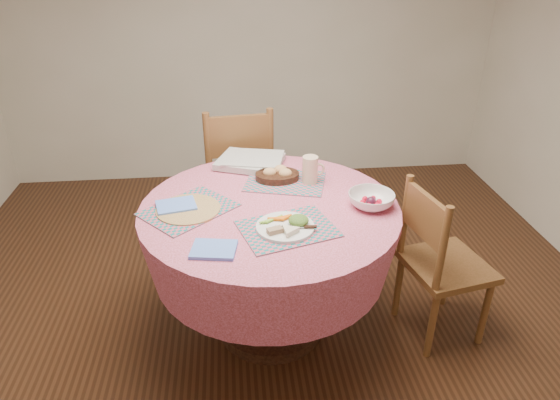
% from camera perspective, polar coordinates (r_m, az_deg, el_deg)
% --- Properties ---
extents(ground, '(4.00, 4.00, 0.00)m').
position_cam_1_polar(ground, '(2.81, -1.05, -14.25)').
color(ground, '#331C0F').
rests_on(ground, ground).
extents(dining_table, '(1.24, 1.24, 0.75)m').
position_cam_1_polar(dining_table, '(2.47, -1.16, -4.66)').
color(dining_table, pink).
rests_on(dining_table, ground).
extents(chair_right, '(0.45, 0.47, 0.86)m').
position_cam_1_polar(chair_right, '(2.63, 17.71, -6.60)').
color(chair_right, brown).
rests_on(chair_right, ground).
extents(chair_back, '(0.50, 0.49, 0.99)m').
position_cam_1_polar(chair_back, '(3.24, -4.84, 2.90)').
color(chair_back, brown).
rests_on(chair_back, ground).
extents(placemat_front, '(0.47, 0.40, 0.01)m').
position_cam_1_polar(placemat_front, '(2.18, 0.87, -3.30)').
color(placemat_front, '#147075').
rests_on(placemat_front, dining_table).
extents(placemat_left, '(0.50, 0.49, 0.01)m').
position_cam_1_polar(placemat_left, '(2.37, -10.39, -1.09)').
color(placemat_left, '#147075').
rests_on(placemat_left, dining_table).
extents(placemat_back, '(0.46, 0.39, 0.01)m').
position_cam_1_polar(placemat_back, '(2.60, 0.63, 2.14)').
color(placemat_back, '#147075').
rests_on(placemat_back, dining_table).
extents(wicker_trivet, '(0.30, 0.30, 0.01)m').
position_cam_1_polar(wicker_trivet, '(2.37, -10.44, -1.08)').
color(wicker_trivet, '#986C41').
rests_on(wicker_trivet, dining_table).
extents(napkin_near, '(0.20, 0.17, 0.01)m').
position_cam_1_polar(napkin_near, '(2.06, -7.57, -5.62)').
color(napkin_near, '#5D88F1').
rests_on(napkin_near, dining_table).
extents(napkin_far, '(0.21, 0.18, 0.01)m').
position_cam_1_polar(napkin_far, '(2.39, -11.79, -0.63)').
color(napkin_far, '#5D88F1').
rests_on(napkin_far, placemat_left).
extents(dinner_plate, '(0.26, 0.26, 0.05)m').
position_cam_1_polar(dinner_plate, '(2.17, 0.81, -2.97)').
color(dinner_plate, white).
rests_on(dinner_plate, placemat_front).
extents(bread_bowl, '(0.23, 0.23, 0.08)m').
position_cam_1_polar(bread_bowl, '(2.61, -0.27, 2.95)').
color(bread_bowl, black).
rests_on(bread_bowl, placemat_back).
extents(latte_mug, '(0.12, 0.08, 0.14)m').
position_cam_1_polar(latte_mug, '(2.56, 3.51, 3.49)').
color(latte_mug, beige).
rests_on(latte_mug, placemat_back).
extents(fruit_bowl, '(0.22, 0.22, 0.07)m').
position_cam_1_polar(fruit_bowl, '(2.39, 10.37, -0.01)').
color(fruit_bowl, white).
rests_on(fruit_bowl, dining_table).
extents(newspaper_stack, '(0.42, 0.38, 0.04)m').
position_cam_1_polar(newspaper_stack, '(2.79, -3.39, 4.48)').
color(newspaper_stack, silver).
rests_on(newspaper_stack, dining_table).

